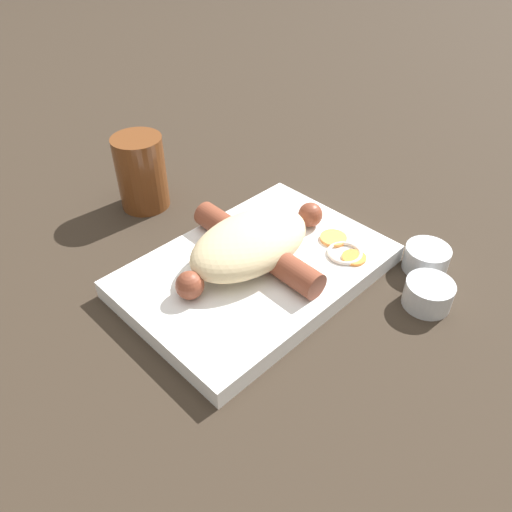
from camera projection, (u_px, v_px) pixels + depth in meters
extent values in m
plane|color=#33281E|center=(256.00, 278.00, 0.54)|extent=(3.00, 3.00, 0.00)
cube|color=white|center=(256.00, 271.00, 0.53)|extent=(0.27, 0.19, 0.02)
ellipsoid|color=beige|center=(250.00, 242.00, 0.52)|extent=(0.14, 0.09, 0.05)
cylinder|color=brown|center=(255.00, 247.00, 0.52)|extent=(0.03, 0.17, 0.03)
sphere|color=brown|center=(190.00, 285.00, 0.48)|extent=(0.03, 0.03, 0.03)
sphere|color=brown|center=(310.00, 215.00, 0.57)|extent=(0.03, 0.03, 0.03)
cylinder|color=#F99E4C|center=(333.00, 238.00, 0.55)|extent=(0.04, 0.04, 0.00)
cylinder|color=orange|center=(354.00, 258.00, 0.53)|extent=(0.03, 0.03, 0.00)
torus|color=silver|center=(345.00, 253.00, 0.53)|extent=(0.04, 0.04, 0.00)
cylinder|color=silver|center=(428.00, 294.00, 0.50)|extent=(0.05, 0.05, 0.03)
cylinder|color=white|center=(426.00, 300.00, 0.50)|extent=(0.04, 0.04, 0.01)
cylinder|color=silver|center=(426.00, 259.00, 0.54)|extent=(0.05, 0.05, 0.03)
cylinder|color=gold|center=(425.00, 264.00, 0.55)|extent=(0.04, 0.04, 0.01)
cylinder|color=brown|center=(143.00, 172.00, 0.62)|extent=(0.06, 0.06, 0.09)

